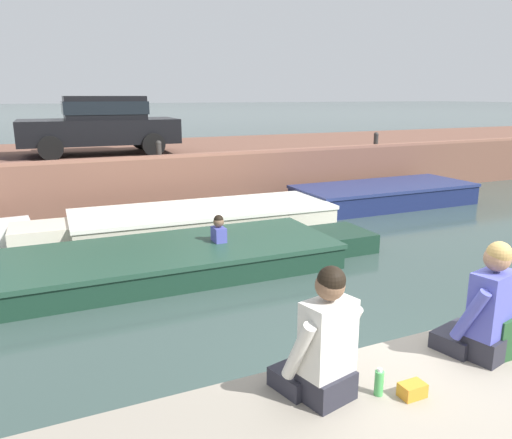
% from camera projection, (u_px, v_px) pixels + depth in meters
% --- Properties ---
extents(ground_plane, '(400.00, 400.00, 0.00)m').
position_uv_depth(ground_plane, '(247.00, 267.00, 8.89)').
color(ground_plane, '#384C47').
extents(far_quay_wall, '(60.00, 6.00, 1.42)m').
position_uv_depth(far_quay_wall, '(147.00, 170.00, 15.47)').
color(far_quay_wall, brown).
rests_on(far_quay_wall, ground).
extents(far_wall_coping, '(60.00, 0.24, 0.08)m').
position_uv_depth(far_wall_coping, '(171.00, 156.00, 12.75)').
color(far_wall_coping, '#925F4C').
rests_on(far_wall_coping, far_quay_wall).
extents(boat_moored_central_cream, '(6.98, 2.31, 0.52)m').
position_uv_depth(boat_moored_central_cream, '(192.00, 220.00, 11.20)').
color(boat_moored_central_cream, silver).
rests_on(boat_moored_central_cream, ground).
extents(boat_moored_east_navy, '(6.05, 2.12, 0.58)m').
position_uv_depth(boat_moored_east_navy, '(377.00, 196.00, 13.78)').
color(boat_moored_east_navy, navy).
rests_on(boat_moored_east_navy, ground).
extents(motorboat_passing, '(6.91, 2.29, 0.93)m').
position_uv_depth(motorboat_passing, '(188.00, 257.00, 8.71)').
color(motorboat_passing, '#193828').
rests_on(motorboat_passing, ground).
extents(car_left_inner_black, '(4.13, 2.15, 1.54)m').
position_uv_depth(car_left_inner_black, '(101.00, 123.00, 13.34)').
color(car_left_inner_black, black).
rests_on(car_left_inner_black, far_quay_wall).
extents(mooring_bollard_mid, '(0.15, 0.15, 0.45)m').
position_uv_depth(mooring_bollard_mid, '(159.00, 148.00, 12.71)').
color(mooring_bollard_mid, '#2D2B28').
rests_on(mooring_bollard_mid, far_quay_wall).
extents(mooring_bollard_east, '(0.15, 0.15, 0.45)m').
position_uv_depth(mooring_bollard_east, '(376.00, 139.00, 15.50)').
color(mooring_bollard_east, '#2D2B28').
rests_on(mooring_bollard_east, far_quay_wall).
extents(person_seated_left, '(0.58, 0.59, 0.97)m').
position_uv_depth(person_seated_left, '(323.00, 347.00, 3.39)').
color(person_seated_left, '#282833').
rests_on(person_seated_left, near_quay).
extents(person_seated_right, '(0.58, 0.60, 0.97)m').
position_uv_depth(person_seated_right, '(485.00, 312.00, 3.93)').
color(person_seated_right, '#282833').
rests_on(person_seated_right, near_quay).
extents(bottle_drink, '(0.06, 0.06, 0.20)m').
position_uv_depth(bottle_drink, '(379.00, 383.00, 3.46)').
color(bottle_drink, '#4CB259').
rests_on(bottle_drink, near_quay).
extents(backpack_on_ledge, '(0.28, 0.24, 0.41)m').
position_uv_depth(backpack_on_ledge, '(503.00, 335.00, 3.99)').
color(backpack_on_ledge, '#234C28').
rests_on(backpack_on_ledge, near_quay).
extents(snack_bag, '(0.18, 0.12, 0.10)m').
position_uv_depth(snack_bag, '(412.00, 390.00, 3.45)').
color(snack_bag, orange).
rests_on(snack_bag, near_quay).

